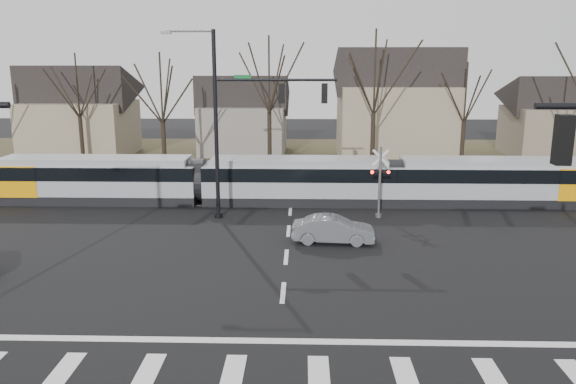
{
  "coord_description": "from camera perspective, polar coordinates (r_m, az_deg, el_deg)",
  "views": [
    {
      "loc": [
        0.71,
        -17.79,
        8.46
      ],
      "look_at": [
        0.0,
        9.0,
        2.3
      ],
      "focal_mm": 35.0,
      "sensor_mm": 36.0,
      "label": 1
    }
  ],
  "objects": [
    {
      "name": "signal_pole_far",
      "position": [
        30.58,
        -4.38,
        7.73
      ],
      "size": [
        9.28,
        0.44,
        10.2
      ],
      "color": "black",
      "rests_on": "ground"
    },
    {
      "name": "rail_pair",
      "position": [
        34.64,
        0.3,
        -1.14
      ],
      "size": [
        90.0,
        1.52,
        0.06
      ],
      "color": "#59595E",
      "rests_on": "ground"
    },
    {
      "name": "tram",
      "position": [
        34.5,
        0.81,
        1.36
      ],
      "size": [
        37.2,
        2.76,
        2.82
      ],
      "color": "gray",
      "rests_on": "ground"
    },
    {
      "name": "house_a",
      "position": [
        55.93,
        -20.43,
        8.04
      ],
      "size": [
        9.72,
        8.64,
        8.6
      ],
      "color": "gray",
      "rests_on": "ground"
    },
    {
      "name": "house_c",
      "position": [
        51.57,
        10.91,
        9.12
      ],
      "size": [
        10.8,
        8.64,
        10.1
      ],
      "color": "gray",
      "rests_on": "ground"
    },
    {
      "name": "crosswalk",
      "position": [
        16.19,
        -1.29,
        -18.53
      ],
      "size": [
        27.0,
        2.6,
        0.01
      ],
      "color": "silver",
      "rests_on": "ground"
    },
    {
      "name": "ground",
      "position": [
        19.72,
        -0.71,
        -12.47
      ],
      "size": [
        140.0,
        140.0,
        0.0
      ],
      "primitive_type": "plane",
      "color": "black"
    },
    {
      "name": "stop_line",
      "position": [
        18.11,
        -0.94,
        -14.89
      ],
      "size": [
        28.0,
        0.35,
        0.01
      ],
      "primitive_type": "cube",
      "color": "silver",
      "rests_on": "ground"
    },
    {
      "name": "rail_crossing_signal",
      "position": [
        31.58,
        9.29,
        0.75
      ],
      "size": [
        1.08,
        0.36,
        4.0
      ],
      "color": "#59595B",
      "rests_on": "ground"
    },
    {
      "name": "grass_verge",
      "position": [
        50.51,
        0.7,
        3.31
      ],
      "size": [
        140.0,
        28.0,
        0.01
      ],
      "primitive_type": "cube",
      "color": "#38331E",
      "rests_on": "ground"
    },
    {
      "name": "house_d",
      "position": [
        57.88,
        25.46,
        7.25
      ],
      "size": [
        8.64,
        7.56,
        7.65
      ],
      "color": "#6F6251",
      "rests_on": "ground"
    },
    {
      "name": "lane_dashes",
      "position": [
        34.84,
        0.31,
        -1.1
      ],
      "size": [
        0.18,
        30.0,
        0.01
      ],
      "color": "silver",
      "rests_on": "ground"
    },
    {
      "name": "sedan",
      "position": [
        27.16,
        4.63,
        -3.81
      ],
      "size": [
        1.98,
        4.16,
        1.3
      ],
      "primitive_type": "imported",
      "rotation": [
        0.0,
        0.0,
        1.49
      ],
      "color": "#5A5D62",
      "rests_on": "ground"
    },
    {
      "name": "tree_row",
      "position": [
        43.95,
        3.23,
        8.41
      ],
      "size": [
        59.2,
        7.2,
        10.0
      ],
      "color": "black",
      "rests_on": "ground"
    },
    {
      "name": "house_b",
      "position": [
        54.28,
        -4.57,
        8.16
      ],
      "size": [
        8.64,
        7.56,
        7.65
      ],
      "color": "slate",
      "rests_on": "ground"
    }
  ]
}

